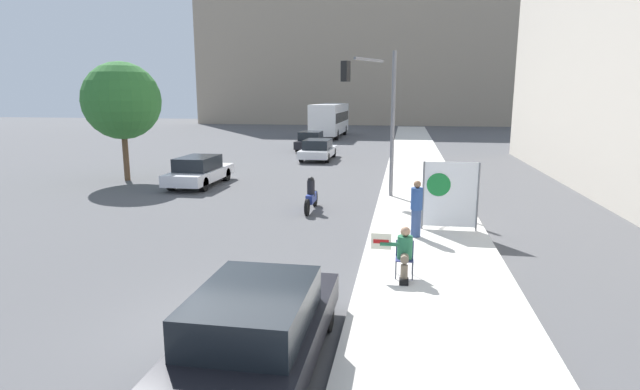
# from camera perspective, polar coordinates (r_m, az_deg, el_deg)

# --- Properties ---
(ground_plane) EXTENTS (160.00, 160.00, 0.00)m
(ground_plane) POSITION_cam_1_polar(r_m,az_deg,el_deg) (9.40, -10.16, -15.25)
(ground_plane) COLOR #4F4F51
(sidewalk_curb) EXTENTS (3.49, 90.00, 0.15)m
(sidewalk_curb) POSITION_cam_1_polar(r_m,az_deg,el_deg) (23.26, 11.41, 0.91)
(sidewalk_curb) COLOR beige
(sidewalk_curb) RESTS_ON ground_plane
(building_backdrop_far) EXTENTS (52.00, 12.00, 29.95)m
(building_backdrop_far) POSITION_cam_1_polar(r_m,az_deg,el_deg) (78.77, 6.30, 19.10)
(building_backdrop_far) COLOR gray
(building_backdrop_far) RESTS_ON ground_plane
(seated_protester) EXTENTS (0.96, 0.77, 1.16)m
(seated_protester) POSITION_cam_1_polar(r_m,az_deg,el_deg) (11.35, 9.54, -6.37)
(seated_protester) COLOR #474C56
(seated_protester) RESTS_ON sidewalk_curb
(jogger_on_sidewalk) EXTENTS (0.34, 0.34, 1.65)m
(jogger_on_sidewalk) POSITION_cam_1_polar(r_m,az_deg,el_deg) (14.62, 10.96, -1.51)
(jogger_on_sidewalk) COLOR #334775
(jogger_on_sidewalk) RESTS_ON sidewalk_curb
(protest_banner) EXTENTS (1.67, 0.06, 2.09)m
(protest_banner) POSITION_cam_1_polar(r_m,az_deg,el_deg) (15.54, 14.61, 0.05)
(protest_banner) COLOR slate
(protest_banner) RESTS_ON sidewalk_curb
(traffic_light_pole) EXTENTS (2.31, 2.08, 5.74)m
(traffic_light_pole) POSITION_cam_1_polar(r_m,az_deg,el_deg) (20.65, 6.27, 10.68)
(traffic_light_pole) COLOR slate
(traffic_light_pole) RESTS_ON sidewalk_curb
(parked_car_curbside) EXTENTS (1.90, 4.62, 1.37)m
(parked_car_curbside) POSITION_cam_1_polar(r_m,az_deg,el_deg) (7.92, -7.28, -14.89)
(parked_car_curbside) COLOR black
(parked_car_curbside) RESTS_ON ground_plane
(car_on_road_nearest) EXTENTS (1.77, 4.63, 1.39)m
(car_on_road_nearest) POSITION_cam_1_polar(r_m,az_deg,el_deg) (24.15, -13.63, 2.70)
(car_on_road_nearest) COLOR silver
(car_on_road_nearest) RESTS_ON ground_plane
(car_on_road_midblock) EXTENTS (1.89, 4.74, 1.35)m
(car_on_road_midblock) POSITION_cam_1_polar(r_m,az_deg,el_deg) (33.06, -0.23, 5.23)
(car_on_road_midblock) COLOR silver
(car_on_road_midblock) RESTS_ON ground_plane
(car_on_road_distant) EXTENTS (1.84, 4.23, 1.49)m
(car_on_road_distant) POSITION_cam_1_polar(r_m,az_deg,el_deg) (38.57, -1.03, 6.18)
(car_on_road_distant) COLOR black
(car_on_road_distant) RESTS_ON ground_plane
(city_bus_on_road) EXTENTS (2.59, 10.62, 3.34)m
(city_bus_on_road) POSITION_cam_1_polar(r_m,az_deg,el_deg) (51.36, 1.15, 8.77)
(city_bus_on_road) COLOR silver
(city_bus_on_road) RESTS_ON ground_plane
(motorcycle_on_road) EXTENTS (0.28, 2.19, 1.28)m
(motorcycle_on_road) POSITION_cam_1_polar(r_m,az_deg,el_deg) (18.31, -1.02, -0.14)
(motorcycle_on_road) COLOR navy
(motorcycle_on_road) RESTS_ON ground_plane
(street_tree_near_curb) EXTENTS (3.75, 3.75, 5.81)m
(street_tree_near_curb) POSITION_cam_1_polar(r_m,az_deg,el_deg) (26.51, -21.73, 9.96)
(street_tree_near_curb) COLOR brown
(street_tree_near_curb) RESTS_ON ground_plane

